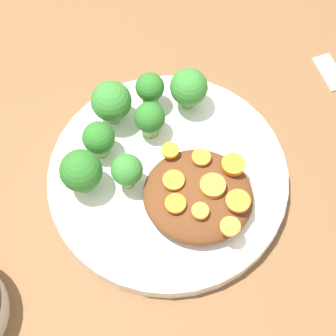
{
  "coord_description": "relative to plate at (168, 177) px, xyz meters",
  "views": [
    {
      "loc": [
        -0.28,
        -0.05,
        0.58
      ],
      "look_at": [
        0.0,
        0.0,
        0.04
      ],
      "focal_mm": 60.0,
      "sensor_mm": 36.0,
      "label": 1
    }
  ],
  "objects": [
    {
      "name": "ground_plane",
      "position": [
        0.0,
        0.0,
        -0.01
      ],
      "size": [
        4.0,
        4.0,
        0.0
      ],
      "primitive_type": "plane",
      "color": "brown"
    },
    {
      "name": "plate",
      "position": [
        0.0,
        0.0,
        0.0
      ],
      "size": [
        0.27,
        0.27,
        0.03
      ],
      "color": "white",
      "rests_on": "ground_plane"
    },
    {
      "name": "stew_mound",
      "position": [
        -0.03,
        -0.04,
        0.02
      ],
      "size": [
        0.11,
        0.12,
        0.03
      ],
      "primitive_type": "ellipsoid",
      "color": "#5B3319",
      "rests_on": "plate"
    },
    {
      "name": "broccoli_floret_0",
      "position": [
        0.06,
        0.08,
        0.04
      ],
      "size": [
        0.05,
        0.05,
        0.06
      ],
      "color": "#7FA85B",
      "rests_on": "plate"
    },
    {
      "name": "broccoli_floret_1",
      "position": [
        -0.02,
        0.04,
        0.04
      ],
      "size": [
        0.03,
        0.03,
        0.05
      ],
      "color": "#7FA85B",
      "rests_on": "plate"
    },
    {
      "name": "broccoli_floret_2",
      "position": [
        0.05,
        0.03,
        0.03
      ],
      "size": [
        0.04,
        0.04,
        0.05
      ],
      "color": "#759E51",
      "rests_on": "plate"
    },
    {
      "name": "broccoli_floret_3",
      "position": [
        0.01,
        0.08,
        0.03
      ],
      "size": [
        0.04,
        0.04,
        0.05
      ],
      "color": "#7FA85B",
      "rests_on": "plate"
    },
    {
      "name": "broccoli_floret_4",
      "position": [
        0.09,
        0.04,
        0.04
      ],
      "size": [
        0.03,
        0.03,
        0.05
      ],
      "color": "#759E51",
      "rests_on": "plate"
    },
    {
      "name": "broccoli_floret_5",
      "position": [
        0.1,
        -0.01,
        0.04
      ],
      "size": [
        0.04,
        0.04,
        0.06
      ],
      "color": "#759E51",
      "rests_on": "plate"
    },
    {
      "name": "broccoli_floret_6",
      "position": [
        -0.03,
        0.09,
        0.04
      ],
      "size": [
        0.05,
        0.05,
        0.06
      ],
      "color": "#759E51",
      "rests_on": "plate"
    },
    {
      "name": "carrot_slice_0",
      "position": [
        0.01,
        -0.07,
        0.04
      ],
      "size": [
        0.03,
        0.03,
        0.01
      ],
      "primitive_type": "cylinder",
      "color": "orange",
      "rests_on": "stew_mound"
    },
    {
      "name": "carrot_slice_1",
      "position": [
        -0.02,
        -0.05,
        0.04
      ],
      "size": [
        0.03,
        0.03,
        0.01
      ],
      "primitive_type": "cylinder",
      "color": "orange",
      "rests_on": "stew_mound"
    },
    {
      "name": "carrot_slice_2",
      "position": [
        -0.05,
        -0.02,
        0.04
      ],
      "size": [
        0.02,
        0.02,
        0.0
      ],
      "primitive_type": "cylinder",
      "color": "orange",
      "rests_on": "stew_mound"
    },
    {
      "name": "carrot_slice_3",
      "position": [
        -0.02,
        -0.01,
        0.04
      ],
      "size": [
        0.02,
        0.02,
        0.0
      ],
      "primitive_type": "cylinder",
      "color": "orange",
      "rests_on": "stew_mound"
    },
    {
      "name": "carrot_slice_4",
      "position": [
        0.01,
        -0.03,
        0.04
      ],
      "size": [
        0.02,
        0.02,
        0.0
      ],
      "primitive_type": "cylinder",
      "color": "orange",
      "rests_on": "stew_mound"
    },
    {
      "name": "carrot_slice_5",
      "position": [
        0.01,
        -0.0,
        0.04
      ],
      "size": [
        0.02,
        0.02,
        0.0
      ],
      "primitive_type": "cylinder",
      "color": "orange",
      "rests_on": "stew_mound"
    },
    {
      "name": "carrot_slice_6",
      "position": [
        -0.05,
        -0.04,
        0.04
      ],
      "size": [
        0.02,
        0.02,
        0.01
      ],
      "primitive_type": "cylinder",
      "color": "orange",
      "rests_on": "stew_mound"
    },
    {
      "name": "carrot_slice_7",
      "position": [
        -0.03,
        -0.08,
        0.04
      ],
      "size": [
        0.03,
        0.03,
        0.0
      ],
      "primitive_type": "cylinder",
      "color": "orange",
      "rests_on": "stew_mound"
    },
    {
      "name": "carrot_slice_8",
      "position": [
        -0.06,
        -0.08,
        0.04
      ],
      "size": [
        0.02,
        0.02,
        0.0
      ],
      "primitive_type": "cylinder",
      "color": "orange",
      "rests_on": "stew_mound"
    }
  ]
}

